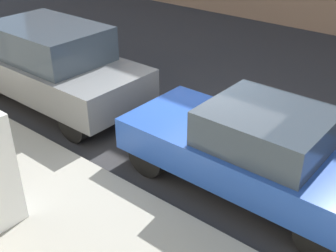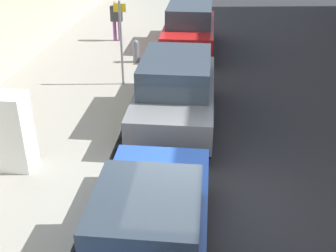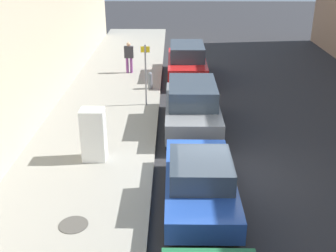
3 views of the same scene
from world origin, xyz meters
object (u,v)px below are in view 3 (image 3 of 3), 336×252
object	(u,v)px
parked_hatchback_blue	(200,181)
parked_suv_red	(187,61)
discarded_refrigerator	(94,135)
fire_hydrant	(150,80)
parked_suv_gray	(192,105)
street_sign_post	(146,72)
pedestrian_walking_far	(129,55)

from	to	relation	value
parked_hatchback_blue	parked_suv_red	distance (m)	11.18
discarded_refrigerator	fire_hydrant	bearing A→B (deg)	78.71
parked_hatchback_blue	parked_suv_gray	world-z (taller)	parked_suv_gray
street_sign_post	fire_hydrant	bearing A→B (deg)	88.36
fire_hydrant	parked_hatchback_blue	bearing A→B (deg)	-79.25
discarded_refrigerator	parked_hatchback_blue	xyz separation A→B (m)	(3.10, -2.29, -0.23)
fire_hydrant	parked_hatchback_blue	world-z (taller)	parked_hatchback_blue
discarded_refrigerator	parked_suv_gray	size ratio (longest dim) A/B	0.36
pedestrian_walking_far	fire_hydrant	bearing A→B (deg)	9.16
parked_suv_gray	discarded_refrigerator	bearing A→B (deg)	-139.28
street_sign_post	parked_hatchback_blue	bearing A→B (deg)	-75.76
discarded_refrigerator	parked_hatchback_blue	distance (m)	3.86
parked_suv_gray	parked_hatchback_blue	bearing A→B (deg)	-90.00
pedestrian_walking_far	street_sign_post	bearing A→B (deg)	-2.04
street_sign_post	parked_suv_gray	world-z (taller)	street_sign_post
parked_suv_gray	parked_suv_red	xyz separation A→B (m)	(-0.00, 6.23, -0.02)
pedestrian_walking_far	parked_suv_red	world-z (taller)	parked_suv_red
discarded_refrigerator	parked_suv_red	distance (m)	9.42
street_sign_post	parked_suv_gray	bearing A→B (deg)	-49.61
fire_hydrant	discarded_refrigerator	bearing A→B (deg)	-101.29
parked_suv_gray	street_sign_post	bearing A→B (deg)	130.39
discarded_refrigerator	pedestrian_walking_far	distance (m)	9.40
street_sign_post	parked_hatchback_blue	distance (m)	7.33
parked_hatchback_blue	pedestrian_walking_far	bearing A→B (deg)	104.06
parked_suv_gray	parked_suv_red	bearing A→B (deg)	90.00
parked_hatchback_blue	parked_suv_red	world-z (taller)	parked_suv_red
discarded_refrigerator	parked_suv_red	bearing A→B (deg)	70.80
discarded_refrigerator	street_sign_post	xyz separation A→B (m)	(1.31, 4.77, 0.59)
street_sign_post	parked_suv_red	bearing A→B (deg)	66.51
discarded_refrigerator	fire_hydrant	xyz separation A→B (m)	(1.36, 6.84, -0.41)
pedestrian_walking_far	parked_suv_red	distance (m)	2.98
pedestrian_walking_far	parked_suv_red	bearing A→B (deg)	64.35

